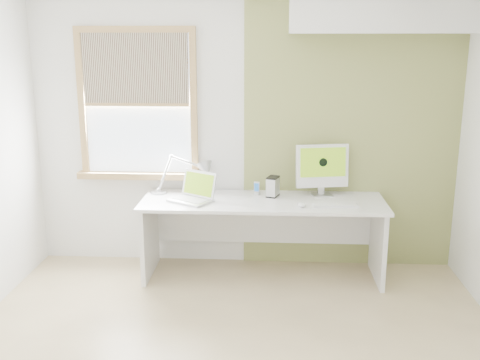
# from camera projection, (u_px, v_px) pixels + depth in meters

# --- Properties ---
(room) EXTENTS (4.04, 3.54, 2.64)m
(room) POSITION_uv_depth(u_px,v_px,m) (231.00, 175.00, 3.57)
(room) COLOR tan
(room) RESTS_ON ground
(accent_wall) EXTENTS (2.00, 0.02, 2.60)m
(accent_wall) POSITION_uv_depth(u_px,v_px,m) (351.00, 132.00, 5.20)
(accent_wall) COLOR #88954F
(accent_wall) RESTS_ON room
(soffit) EXTENTS (1.60, 0.40, 0.42)m
(soffit) POSITION_uv_depth(u_px,v_px,m) (384.00, 8.00, 4.76)
(soffit) COLOR white
(soffit) RESTS_ON room
(window) EXTENTS (1.20, 0.14, 1.42)m
(window) POSITION_uv_depth(u_px,v_px,m) (137.00, 105.00, 5.22)
(window) COLOR #A07A45
(window) RESTS_ON room
(desk) EXTENTS (2.20, 0.70, 0.73)m
(desk) POSITION_uv_depth(u_px,v_px,m) (263.00, 219.00, 5.14)
(desk) COLOR white
(desk) RESTS_ON room
(desk_lamp) EXTENTS (0.67, 0.29, 0.37)m
(desk_lamp) POSITION_uv_depth(u_px,v_px,m) (197.00, 172.00, 5.26)
(desk_lamp) COLOR #BABDBF
(desk_lamp) RESTS_ON desk
(laptop) EXTENTS (0.46, 0.44, 0.25)m
(laptop) POSITION_uv_depth(u_px,v_px,m) (194.00, 193.00, 5.03)
(laptop) COLOR #BABDBF
(laptop) RESTS_ON desk
(phone_dock) EXTENTS (0.08, 0.08, 0.12)m
(phone_dock) POSITION_uv_depth(u_px,v_px,m) (257.00, 191.00, 5.22)
(phone_dock) COLOR #BABDBF
(phone_dock) RESTS_ON desk
(external_drive) EXTENTS (0.13, 0.17, 0.19)m
(external_drive) POSITION_uv_depth(u_px,v_px,m) (273.00, 187.00, 5.14)
(external_drive) COLOR #BABDBF
(external_drive) RESTS_ON desk
(imac) EXTENTS (0.49, 0.20, 0.48)m
(imac) POSITION_uv_depth(u_px,v_px,m) (322.00, 167.00, 5.15)
(imac) COLOR #BABDBF
(imac) RESTS_ON desk
(keyboard) EXTENTS (0.40, 0.13, 0.02)m
(keyboard) POSITION_uv_depth(u_px,v_px,m) (336.00, 205.00, 4.86)
(keyboard) COLOR white
(keyboard) RESTS_ON desk
(mouse) EXTENTS (0.08, 0.12, 0.03)m
(mouse) POSITION_uv_depth(u_px,v_px,m) (302.00, 205.00, 4.85)
(mouse) COLOR white
(mouse) RESTS_ON desk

